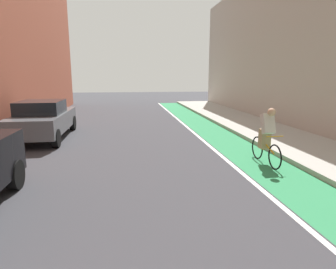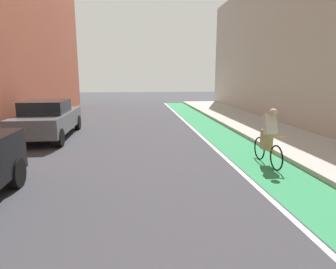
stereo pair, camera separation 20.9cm
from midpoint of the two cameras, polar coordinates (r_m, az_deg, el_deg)
name	(u,v)px [view 1 (the left image)]	position (r m, az deg, el deg)	size (l,w,h in m)	color
ground_plane	(134,170)	(7.96, -7.49, -6.93)	(75.84, 75.84, 0.00)	#38383D
bike_lane_paint	(237,148)	(10.56, 12.85, -2.51)	(1.60, 34.47, 0.00)	#2D8451
lane_divider_stripe	(213,148)	(10.27, 8.15, -2.72)	(0.12, 34.47, 0.00)	white
sidewalk_right	(298,144)	(11.56, 23.57, -1.64)	(3.00, 34.47, 0.14)	#A8A59E
parked_sedan_gray	(43,119)	(12.73, -23.59, 2.77)	(1.86, 4.57, 1.53)	#595B60
cyclist_trailing	(266,136)	(8.69, 18.03, -0.30)	(0.48, 1.74, 1.63)	black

